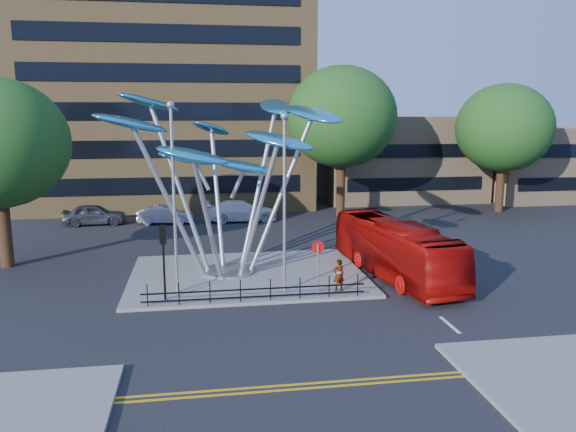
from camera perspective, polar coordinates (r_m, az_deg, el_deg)
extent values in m
plane|color=black|center=(23.96, -0.48, -10.15)|extent=(120.00, 120.00, 0.00)
cube|color=slate|center=(29.49, -4.13, -6.02)|extent=(12.00, 9.00, 0.15)
cube|color=gold|center=(18.55, 2.37, -16.62)|extent=(40.00, 0.12, 0.01)
cube|color=gold|center=(18.29, 2.56, -17.04)|extent=(40.00, 0.12, 0.01)
cube|color=olive|center=(54.63, -12.26, 17.20)|extent=(25.00, 15.00, 30.00)
cube|color=tan|center=(55.80, 11.39, 5.76)|extent=(15.00, 8.00, 8.00)
cube|color=tan|center=(60.41, 24.65, 4.89)|extent=(12.00, 8.00, 7.00)
cylinder|color=black|center=(45.93, 5.38, 3.50)|extent=(0.70, 0.70, 5.72)
ellipsoid|color=#144716|center=(45.59, 5.49, 10.00)|extent=(8.80, 8.80, 8.10)
cylinder|color=black|center=(34.45, -26.89, -0.71)|extent=(0.70, 0.70, 4.84)
cylinder|color=black|center=(51.24, 20.76, 3.22)|extent=(0.70, 0.70, 5.06)
ellipsoid|color=#144716|center=(50.91, 21.10, 8.36)|extent=(8.00, 8.00, 7.36)
cylinder|color=#9EA0A5|center=(29.87, -6.14, -5.56)|extent=(2.80, 2.80, 0.12)
cylinder|color=#9EA0A5|center=(28.42, -8.65, 1.48)|extent=(0.24, 0.24, 7.80)
ellipsoid|color=#2E99C9|center=(27.26, -15.69, 9.07)|extent=(3.92, 2.95, 1.39)
cylinder|color=#9EA0A5|center=(28.16, -6.97, 0.00)|extent=(0.24, 0.24, 6.40)
ellipsoid|color=#2E99C9|center=(25.55, -9.66, 6.09)|extent=(3.47, 1.78, 1.31)
cylinder|color=#9EA0A5|center=(28.35, -4.98, 0.72)|extent=(0.24, 0.24, 7.00)
ellipsoid|color=#2E99C9|center=(26.56, -0.95, 7.70)|extent=(3.81, 3.11, 1.36)
cylinder|color=#9EA0A5|center=(29.09, -3.93, 2.19)|extent=(0.24, 0.24, 8.20)
ellipsoid|color=#2E99C9|center=(29.66, 2.56, 10.31)|extent=(3.52, 4.06, 1.44)
cylinder|color=#9EA0A5|center=(29.92, -4.85, 2.79)|extent=(0.24, 0.24, 8.60)
ellipsoid|color=#2E99C9|center=(31.86, -1.22, 11.06)|extent=(2.21, 3.79, 1.39)
cylinder|color=#9EA0A5|center=(30.05, -6.75, 1.64)|extent=(0.24, 0.24, 7.40)
ellipsoid|color=#2E99C9|center=(32.29, -7.80, 8.83)|extent=(3.02, 3.71, 1.34)
cylinder|color=#9EA0A5|center=(29.34, -8.30, 2.76)|extent=(0.24, 0.24, 8.80)
ellipsoid|color=#2E99C9|center=(30.58, -13.91, 11.15)|extent=(3.88, 3.60, 1.42)
ellipsoid|color=#2E99C9|center=(28.97, -9.97, 5.80)|extent=(3.40, 1.96, 1.13)
ellipsoid|color=#2E99C9|center=(28.49, -4.50, 5.04)|extent=(3.39, 2.16, 1.11)
cylinder|color=#9EA0A5|center=(26.02, -11.49, 1.34)|extent=(0.14, 0.14, 8.50)
sphere|color=#9EA0A5|center=(25.70, -11.86, 11.00)|extent=(0.36, 0.36, 0.36)
cylinder|color=#9EA0A5|center=(25.82, -0.37, 0.92)|extent=(0.14, 0.14, 8.00)
sphere|color=#9EA0A5|center=(25.45, -0.38, 10.10)|extent=(0.36, 0.36, 0.36)
cylinder|color=black|center=(25.63, -12.49, -4.91)|extent=(0.10, 0.10, 3.20)
cube|color=black|center=(25.30, -12.62, -1.85)|extent=(0.28, 0.18, 0.85)
sphere|color=#FF0C0C|center=(25.24, -12.64, -1.23)|extent=(0.18, 0.18, 0.18)
cylinder|color=#9EA0A5|center=(26.23, 3.06, -5.33)|extent=(0.08, 0.08, 2.30)
cylinder|color=red|center=(26.00, 3.06, -3.19)|extent=(0.60, 0.04, 0.60)
cube|color=white|center=(26.02, 3.06, -3.18)|extent=(0.42, 0.03, 0.10)
cylinder|color=black|center=(25.24, -14.10, -7.83)|extent=(0.05, 0.05, 1.00)
cylinder|color=black|center=(25.15, -11.02, -7.77)|extent=(0.05, 0.05, 1.00)
cylinder|color=black|center=(25.12, -7.94, -7.69)|extent=(0.05, 0.05, 1.00)
cylinder|color=black|center=(25.17, -4.85, -7.59)|extent=(0.05, 0.05, 1.00)
cylinder|color=black|center=(25.29, -1.79, -7.46)|extent=(0.05, 0.05, 1.00)
cylinder|color=black|center=(25.49, 1.23, -7.32)|extent=(0.05, 0.05, 1.00)
cylinder|color=black|center=(25.75, 4.20, -7.16)|extent=(0.05, 0.05, 1.00)
cylinder|color=black|center=(26.07, 7.09, -6.99)|extent=(0.05, 0.05, 1.00)
cube|color=black|center=(25.21, -3.32, -7.42)|extent=(10.00, 0.06, 0.06)
cube|color=black|center=(25.32, -3.31, -8.17)|extent=(10.00, 0.06, 0.06)
imported|color=#9D0A07|center=(29.65, 10.84, -3.32)|extent=(3.92, 10.70, 2.91)
imported|color=gray|center=(26.56, 5.17, -6.00)|extent=(0.62, 0.47, 1.55)
imported|color=#3F4147|center=(45.02, -19.08, 0.16)|extent=(4.73, 2.05, 1.59)
imported|color=#B0B2B8|center=(43.94, -12.35, 0.11)|extent=(4.27, 1.71, 1.38)
imported|color=white|center=(44.12, -4.77, 0.52)|extent=(5.65, 2.50, 1.61)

